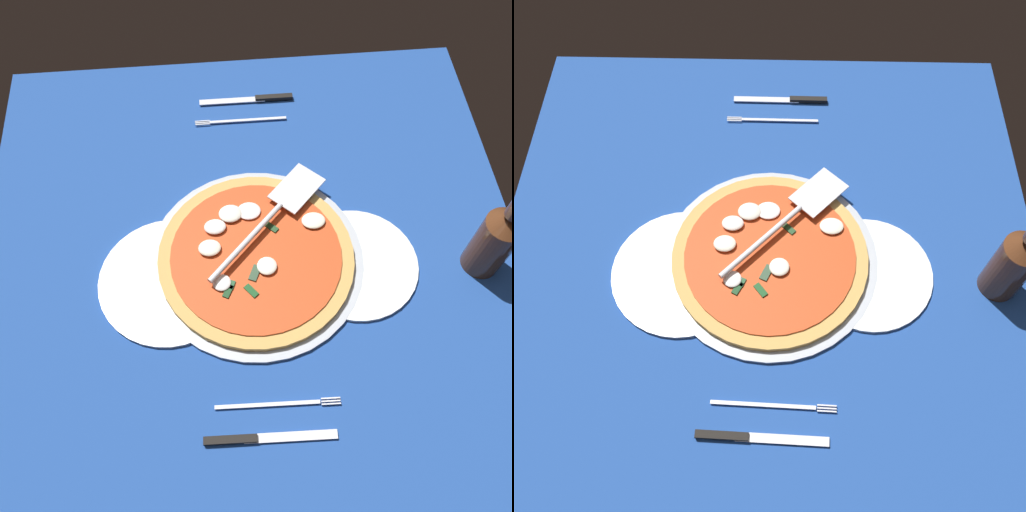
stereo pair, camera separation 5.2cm
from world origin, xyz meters
TOP-DOWN VIEW (x-y plane):
  - ground_plane at (0.00, 0.00)cm, footprint 96.34×96.34cm
  - checker_pattern at (-0.00, -0.00)cm, footprint 96.34×96.34cm
  - pizza_pan at (-0.51, 2.67)cm, footprint 37.89×37.89cm
  - dinner_plate_left at (-17.82, 5.00)cm, footprint 22.02×22.02cm
  - dinner_plate_right at (14.71, 5.40)cm, footprint 24.56×24.56cm
  - pizza at (-0.40, 2.46)cm, footprint 34.32×34.32cm
  - pizza_server at (-3.90, -4.32)cm, footprint 22.80×23.83cm
  - place_setting_near at (-1.99, -33.06)cm, footprint 20.67×12.62cm
  - place_setting_far at (0.10, 30.85)cm, footprint 21.77×11.71cm
  - beer_bottle at (-39.73, 6.55)cm, footprint 6.59×6.59cm

SIDE VIEW (x-z plane):
  - ground_plane at x=0.00cm, z-range -0.80..0.00cm
  - checker_pattern at x=0.00cm, z-range 0.00..0.10cm
  - place_setting_far at x=0.10cm, z-range -0.24..1.16cm
  - place_setting_near at x=-1.99cm, z-range -0.24..1.16cm
  - dinner_plate_left at x=-17.82cm, z-range 0.10..1.10cm
  - dinner_plate_right at x=14.71cm, z-range 0.10..1.10cm
  - pizza_pan at x=-0.51cm, z-range 0.10..1.13cm
  - pizza at x=-0.40cm, z-range 0.60..3.19cm
  - pizza_server at x=-3.90cm, z-range 3.55..4.55cm
  - beer_bottle at x=-39.73cm, z-range -2.93..21.11cm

